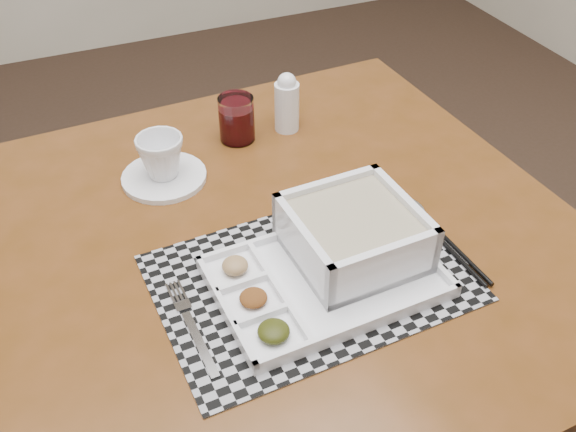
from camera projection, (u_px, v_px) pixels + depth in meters
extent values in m
cube|color=#4E2C0E|center=(282.00, 240.00, 1.04)|extent=(0.97, 0.97, 0.04)
cylinder|color=#4E2C0E|center=(31.00, 298.00, 1.42)|extent=(0.05, 0.05, 0.66)
cylinder|color=#4E2C0E|center=(359.00, 198.00, 1.70)|extent=(0.05, 0.05, 0.66)
cube|color=#4E2C0E|center=(202.00, 146.00, 1.36)|extent=(0.80, 0.06, 0.07)
cube|color=#4E2C0E|center=(36.00, 347.00, 0.95)|extent=(0.06, 0.80, 0.07)
cube|color=#4E2C0E|center=(475.00, 201.00, 1.21)|extent=(0.06, 0.80, 0.07)
cube|color=#96969D|center=(310.00, 278.00, 0.95)|extent=(0.46, 0.33, 0.00)
cube|color=white|center=(325.00, 279.00, 0.94)|extent=(0.33, 0.23, 0.01)
cube|color=white|center=(293.00, 231.00, 1.00)|extent=(0.32, 0.02, 0.01)
cube|color=white|center=(363.00, 324.00, 0.86)|extent=(0.32, 0.02, 0.01)
cube|color=white|center=(225.00, 309.00, 0.88)|extent=(0.02, 0.22, 0.01)
cube|color=white|center=(415.00, 243.00, 0.98)|extent=(0.02, 0.22, 0.01)
cube|color=white|center=(278.00, 290.00, 0.91)|extent=(0.02, 0.20, 0.01)
cube|color=white|center=(261.00, 316.00, 0.87)|extent=(0.08, 0.01, 0.01)
cube|color=white|center=(241.00, 284.00, 0.91)|extent=(0.08, 0.01, 0.01)
ellipsoid|color=black|center=(274.00, 331.00, 0.84)|extent=(0.04, 0.04, 0.02)
ellipsoid|color=#46280B|center=(253.00, 298.00, 0.89)|extent=(0.04, 0.04, 0.02)
ellipsoid|color=brown|center=(235.00, 266.00, 0.94)|extent=(0.04, 0.04, 0.02)
cube|color=white|center=(352.00, 250.00, 0.97)|extent=(0.19, 0.19, 0.01)
cube|color=white|center=(326.00, 201.00, 1.01)|extent=(0.18, 0.02, 0.08)
cube|color=white|center=(384.00, 269.00, 0.89)|extent=(0.18, 0.02, 0.08)
cube|color=white|center=(302.00, 250.00, 0.92)|extent=(0.02, 0.18, 0.08)
cube|color=white|center=(402.00, 217.00, 0.98)|extent=(0.02, 0.18, 0.08)
cube|color=tan|center=(353.00, 235.00, 0.95)|extent=(0.17, 0.17, 0.07)
cube|color=silver|center=(201.00, 344.00, 0.85)|extent=(0.02, 0.12, 0.00)
cube|color=silver|center=(183.00, 306.00, 0.90)|extent=(0.02, 0.02, 0.00)
cube|color=silver|center=(170.00, 293.00, 0.92)|extent=(0.00, 0.04, 0.00)
cube|color=silver|center=(174.00, 292.00, 0.92)|extent=(0.00, 0.04, 0.00)
cube|color=silver|center=(178.00, 291.00, 0.92)|extent=(0.00, 0.04, 0.00)
cube|color=silver|center=(182.00, 290.00, 0.93)|extent=(0.00, 0.04, 0.00)
cube|color=silver|center=(445.00, 241.00, 1.01)|extent=(0.01, 0.12, 0.00)
ellipsoid|color=silver|center=(412.00, 208.00, 1.07)|extent=(0.04, 0.06, 0.01)
cylinder|color=black|center=(438.00, 237.00, 1.01)|extent=(0.02, 0.24, 0.01)
cylinder|color=black|center=(443.00, 235.00, 1.01)|extent=(0.02, 0.24, 0.01)
cylinder|color=white|center=(164.00, 177.00, 1.14)|extent=(0.15, 0.15, 0.01)
imported|color=white|center=(161.00, 157.00, 1.11)|extent=(0.09, 0.09, 0.08)
cylinder|color=white|center=(237.00, 119.00, 1.21)|extent=(0.07, 0.07, 0.09)
cylinder|color=#43050B|center=(237.00, 124.00, 1.22)|extent=(0.06, 0.06, 0.07)
cylinder|color=white|center=(287.00, 107.00, 1.24)|extent=(0.05, 0.05, 0.10)
sphere|color=white|center=(287.00, 82.00, 1.21)|extent=(0.04, 0.04, 0.04)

